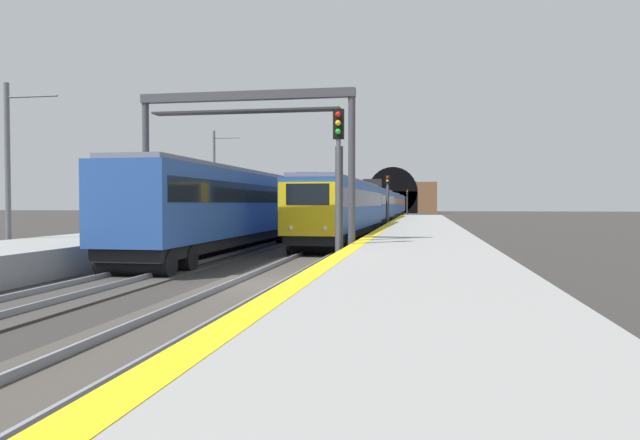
{
  "coord_description": "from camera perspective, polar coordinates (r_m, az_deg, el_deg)",
  "views": [
    {
      "loc": [
        -16.55,
        -4.73,
        2.46
      ],
      "look_at": [
        10.87,
        0.1,
        1.64
      ],
      "focal_mm": 32.8,
      "sensor_mm": 36.0,
      "label": 1
    }
  ],
  "objects": [
    {
      "name": "track_adjacent_line",
      "position": [
        19.14,
        -19.32,
        -5.66
      ],
      "size": [
        160.0,
        3.01,
        0.21
      ],
      "color": "#383533",
      "rests_on": "ground_plane"
    },
    {
      "name": "catenary_mast_far",
      "position": [
        27.16,
        -28.1,
        4.32
      ],
      "size": [
        0.22,
        2.4,
        7.36
      ],
      "color": "#595B60",
      "rests_on": "ground_plane"
    },
    {
      "name": "platform_right_edge_strip",
      "position": [
        16.77,
        2.14,
        -3.34
      ],
      "size": [
        112.0,
        0.5,
        0.01
      ],
      "primitive_type": "cube",
      "color": "yellow",
      "rests_on": "platform_right"
    },
    {
      "name": "railway_signal_near",
      "position": [
        20.71,
        1.83,
        4.45
      ],
      "size": [
        0.39,
        0.38,
        5.75
      ],
      "rotation": [
        0.0,
        0.0,
        3.14
      ],
      "color": "#4C4C54",
      "rests_on": "ground_plane"
    },
    {
      "name": "track_main_line",
      "position": [
        17.38,
        -5.93,
        -6.31
      ],
      "size": [
        160.0,
        3.01,
        0.21
      ],
      "color": "#423D38",
      "rests_on": "ground_plane"
    },
    {
      "name": "train_adjacent_platform",
      "position": [
        38.34,
        -4.08,
        1.51
      ],
      "size": [
        40.3,
        2.85,
        4.96
      ],
      "rotation": [
        0.0,
        0.0,
        -0.0
      ],
      "color": "#264C99",
      "rests_on": "ground_plane"
    },
    {
      "name": "catenary_mast_near",
      "position": [
        48.43,
        -10.24,
        3.81
      ],
      "size": [
        0.22,
        2.33,
        8.31
      ],
      "color": "#595B60",
      "rests_on": "ground_plane"
    },
    {
      "name": "platform_right",
      "position": [
        16.67,
        9.59,
        -5.11
      ],
      "size": [
        112.0,
        4.85,
        0.98
      ],
      "primitive_type": "cube",
      "color": "gray",
      "rests_on": "ground_plane"
    },
    {
      "name": "tunnel_portal",
      "position": [
        140.49,
        7.12,
        2.19
      ],
      "size": [
        2.87,
        20.68,
        11.58
      ],
      "color": "brown",
      "rests_on": "ground_plane"
    },
    {
      "name": "ground_plane",
      "position": [
        17.39,
        -5.93,
        -6.44
      ],
      "size": [
        320.0,
        320.0,
        0.0
      ],
      "primitive_type": "plane",
      "color": "#302D2B"
    },
    {
      "name": "railway_signal_mid",
      "position": [
        49.82,
        6.61,
        2.11
      ],
      "size": [
        0.39,
        0.38,
        4.81
      ],
      "rotation": [
        0.0,
        0.0,
        3.14
      ],
      "color": "#4C4C54",
      "rests_on": "ground_plane"
    },
    {
      "name": "train_main_approaching",
      "position": [
        66.17,
        5.88,
        1.46
      ],
      "size": [
        82.21,
        3.22,
        4.71
      ],
      "rotation": [
        0.0,
        0.0,
        3.12
      ],
      "color": "#264C99",
      "rests_on": "ground_plane"
    },
    {
      "name": "railway_signal_far",
      "position": [
        113.49,
        8.5,
        1.98
      ],
      "size": [
        0.39,
        0.38,
        5.08
      ],
      "rotation": [
        0.0,
        0.0,
        3.14
      ],
      "color": "#38383D",
      "rests_on": "ground_plane"
    },
    {
      "name": "overhead_signal_gantry",
      "position": [
        23.85,
        -7.29,
        8.41
      ],
      "size": [
        0.7,
        8.86,
        6.92
      ],
      "color": "#3F3F47",
      "rests_on": "ground_plane"
    }
  ]
}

